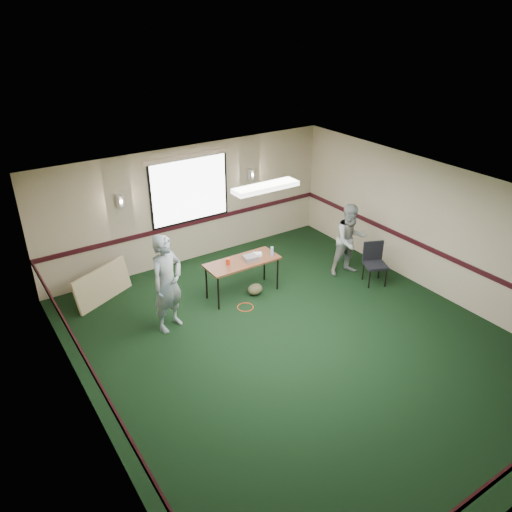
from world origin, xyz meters
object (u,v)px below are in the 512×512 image
folding_table (242,263)px  projector (250,258)px  person_left (167,283)px  person_right (350,240)px  conference_chair (374,260)px

folding_table → projector: (0.16, -0.06, 0.10)m
folding_table → projector: size_ratio=5.64×
person_left → person_right: bearing=-24.9°
conference_chair → folding_table: bearing=-179.2°
folding_table → person_left: person_left is taller
conference_chair → person_left: (-4.38, 0.85, 0.41)m
person_left → person_right: 4.19m
folding_table → conference_chair: 2.86m
projector → folding_table: bearing=166.8°
conference_chair → person_right: bearing=132.6°
person_left → person_right: (4.18, -0.27, -0.12)m
projector → person_right: size_ratio=0.17×
projector → person_right: 2.32m
projector → conference_chair: conference_chair is taller
conference_chair → person_left: size_ratio=0.48×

